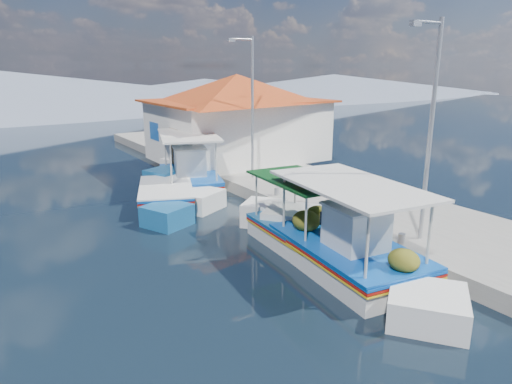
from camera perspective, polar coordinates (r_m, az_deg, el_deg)
ground at (r=10.03m, az=11.77°, el=-16.92°), size 160.00×160.00×0.00m
quay at (r=17.67m, az=11.93°, el=-1.62°), size 5.00×44.00×0.50m
bollards at (r=15.65m, az=8.44°, el=-2.13°), size 0.20×17.20×0.30m
main_caique at (r=12.64m, az=10.91°, el=-7.21°), size 3.02×8.02×2.66m
caique_green_canopy at (r=14.16m, az=5.13°, el=-5.20°), size 2.23×6.24×2.34m
caique_blue_hull at (r=18.41m, az=-11.22°, el=-0.65°), size 3.56×6.26×1.20m
caique_far at (r=20.43m, az=-8.29°, el=1.61°), size 3.93×7.48×2.76m
harbor_building at (r=24.40m, az=-2.36°, el=9.37°), size 10.49×10.49×4.40m
lamp_post_near at (r=13.34m, az=20.64°, el=8.13°), size 1.21×0.14×6.00m
lamp_post_far at (r=20.03m, az=-0.69°, el=11.18°), size 1.21×0.14×6.00m
mountain_ridge at (r=63.27m, az=-21.74°, el=11.31°), size 171.40×96.00×5.50m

